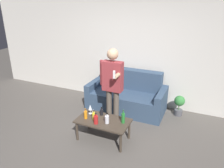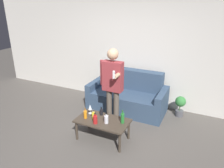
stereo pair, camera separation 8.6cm
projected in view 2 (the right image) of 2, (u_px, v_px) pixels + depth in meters
name	position (u px, v px, depth m)	size (l,w,h in m)	color
ground_plane	(86.00, 149.00, 3.81)	(16.00, 16.00, 0.00)	#514C47
wall_back	(132.00, 48.00, 5.14)	(8.00, 0.06, 2.70)	silver
couch	(128.00, 96.00, 5.07)	(1.76, 0.82, 0.91)	#334760
coffee_table	(103.00, 122.00, 3.95)	(0.96, 0.53, 0.40)	#3D3328
bottle_orange	(95.00, 119.00, 3.80)	(0.08, 0.08, 0.20)	#B21E1E
bottle_green	(123.00, 118.00, 3.81)	(0.06, 0.06, 0.25)	#23752D
bottle_dark	(101.00, 112.00, 4.08)	(0.06, 0.06, 0.16)	black
bottle_yellow	(106.00, 119.00, 3.81)	(0.08, 0.08, 0.19)	silver
bottle_red	(93.00, 116.00, 3.94)	(0.06, 0.06, 0.18)	yellow
bottle_clear	(85.00, 114.00, 3.97)	(0.06, 0.06, 0.20)	orange
wine_glass_near	(90.00, 107.00, 4.11)	(0.07, 0.07, 0.19)	silver
wine_glass_far	(93.00, 111.00, 4.01)	(0.07, 0.07, 0.15)	silver
person_standing_front	(112.00, 82.00, 4.19)	(0.46, 0.41, 1.60)	brown
potted_plant	(180.00, 105.00, 4.78)	(0.23, 0.23, 0.47)	#4C4C51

